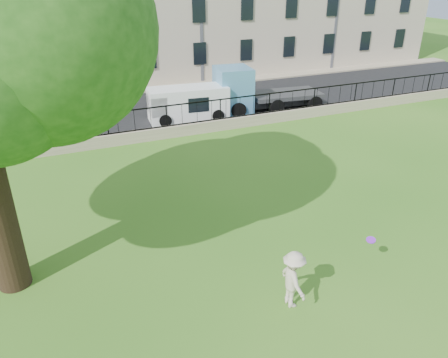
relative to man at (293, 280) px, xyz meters
name	(u,v)px	position (x,y,z in m)	size (l,w,h in m)	color
ground	(285,268)	(0.66, 1.41, -0.82)	(120.00, 120.00, 0.00)	#2F6919
retaining_wall	(168,132)	(0.66, 13.41, -0.52)	(50.00, 0.40, 0.60)	gray
iron_railing	(167,116)	(0.66, 13.41, 0.34)	(50.00, 0.05, 1.13)	black
street	(146,113)	(0.66, 18.11, -0.81)	(60.00, 9.00, 0.01)	black
sidewalk	(127,92)	(0.66, 23.31, -0.76)	(60.00, 1.40, 0.12)	gray
man	(293,280)	(0.00, 0.00, 0.00)	(1.06, 0.61, 1.63)	beige
frisbee	(371,240)	(2.82, 0.40, 0.21)	(0.27, 0.27, 0.03)	purple
white_van	(188,104)	(2.66, 15.81, 0.13)	(4.52, 1.76, 1.90)	white
blue_truck	(268,88)	(7.86, 15.81, 0.54)	(6.49, 2.30, 2.72)	#5696CA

